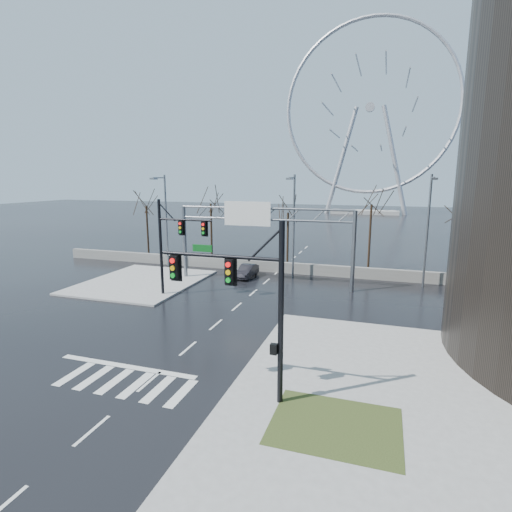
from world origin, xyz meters
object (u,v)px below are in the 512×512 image
at_px(sign_gantry, 259,228).
at_px(car, 247,271).
at_px(signal_mast_far, 172,239).
at_px(ferris_wheel, 370,115).
at_px(signal_mast_near, 249,294).

height_order(sign_gantry, car, sign_gantry).
bearing_deg(signal_mast_far, sign_gantry, 47.53).
height_order(sign_gantry, ferris_wheel, ferris_wheel).
height_order(ferris_wheel, car, ferris_wheel).
distance_m(signal_mast_near, signal_mast_far, 17.03).
relative_size(sign_gantry, car, 4.33).
distance_m(signal_mast_near, ferris_wheel, 101.29).
relative_size(signal_mast_far, car, 2.12).
xyz_separation_m(signal_mast_near, car, (-7.46, 21.04, -4.25)).
bearing_deg(signal_mast_near, car, 109.52).
bearing_deg(signal_mast_far, car, 66.17).
distance_m(signal_mast_far, ferris_wheel, 89.30).
bearing_deg(car, signal_mast_far, -112.70).
bearing_deg(ferris_wheel, car, -95.36).
height_order(signal_mast_near, car, signal_mast_near).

